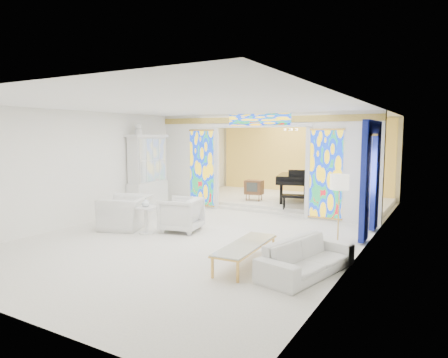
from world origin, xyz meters
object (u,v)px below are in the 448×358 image
Objects in this scene: armchair_left at (126,212)px; china_cabinet at (147,174)px; coffee_table at (246,246)px; grand_piano at (305,179)px; sofa at (307,257)px; tv_console at (254,187)px; armchair_right at (181,214)px.

china_cabinet is at bearing -174.42° from armchair_left.
coffee_table is at bearing -32.50° from china_cabinet.
sofa is at bearing -85.05° from grand_piano.
coffee_table is at bearing 52.89° from armchair_left.
coffee_table is 6.23m from tv_console.
tv_console is (-1.55, -0.67, -0.30)m from grand_piano.
armchair_right is at bearing 148.95° from coffee_table.
armchair_left reaches higher than sofa.
armchair_right is 4.14m from tv_console.
armchair_right is at bearing -96.10° from tv_console.
armchair_left reaches higher than coffee_table.
armchair_right is (2.50, -1.68, -0.75)m from china_cabinet.
armchair_left is 5.18m from sofa.
armchair_right is at bearing -121.76° from grand_piano.
sofa is at bearing 57.36° from armchair_right.
armchair_right reaches higher than sofa.
tv_console is (1.43, 4.57, 0.21)m from armchair_left.
sofa is 0.67× the size of grand_piano.
armchair_left is (1.08, -2.11, -0.76)m from china_cabinet.
grand_piano is 4.44× the size of tv_console.
tv_console is at bearing 141.12° from armchair_left.
armchair_right is 2.99m from coffee_table.
china_cabinet is 1.48× the size of coffee_table.
grand_piano is (2.98, 5.24, 0.52)m from armchair_left.
coffee_table is at bearing 47.42° from armchair_right.
armchair_left is at bearing 92.76° from sofa.
armchair_right is at bearing -33.94° from china_cabinet.
tv_console reaches higher than sofa.
sofa is 2.96× the size of tv_console.
china_cabinet is 1.36× the size of sofa.
armchair_right reaches higher than armchair_left.
tv_console is at bearing 168.31° from armchair_right.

